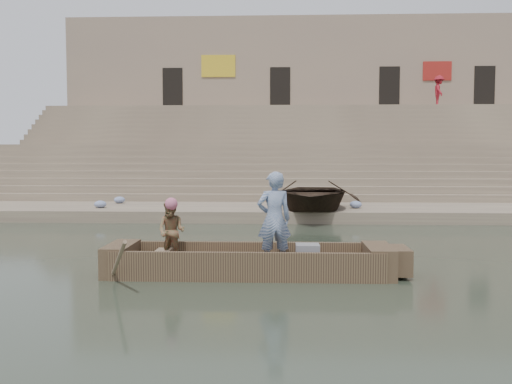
# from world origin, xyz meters

# --- Properties ---
(ground) EXTENTS (120.00, 120.00, 0.00)m
(ground) POSITION_xyz_m (0.00, 0.00, 0.00)
(ground) COLOR #2B3628
(ground) RESTS_ON ground
(lower_landing) EXTENTS (32.00, 4.00, 0.40)m
(lower_landing) POSITION_xyz_m (0.00, 8.00, 0.20)
(lower_landing) COLOR gray
(lower_landing) RESTS_ON ground
(mid_landing) EXTENTS (32.00, 3.00, 2.80)m
(mid_landing) POSITION_xyz_m (0.00, 15.50, 1.40)
(mid_landing) COLOR gray
(mid_landing) RESTS_ON ground
(upper_landing) EXTENTS (32.00, 3.00, 5.20)m
(upper_landing) POSITION_xyz_m (0.00, 22.50, 2.60)
(upper_landing) COLOR gray
(upper_landing) RESTS_ON ground
(ghat_steps) EXTENTS (32.00, 11.00, 5.20)m
(ghat_steps) POSITION_xyz_m (0.00, 17.19, 1.80)
(ghat_steps) COLOR gray
(ghat_steps) RESTS_ON ground
(building_wall) EXTENTS (32.00, 5.07, 11.20)m
(building_wall) POSITION_xyz_m (0.00, 26.50, 5.60)
(building_wall) COLOR gray
(building_wall) RESTS_ON ground
(main_rowboat) EXTENTS (5.00, 1.30, 0.22)m
(main_rowboat) POSITION_xyz_m (-2.60, -2.00, 0.11)
(main_rowboat) COLOR brown
(main_rowboat) RESTS_ON ground
(rowboat_trim) EXTENTS (6.04, 2.63, 1.90)m
(rowboat_trim) POSITION_xyz_m (-2.39, -2.00, 0.31)
(rowboat_trim) COLOR brown
(rowboat_trim) RESTS_ON ground
(standing_man) EXTENTS (0.75, 0.58, 1.83)m
(standing_man) POSITION_xyz_m (-2.09, -2.19, 1.14)
(standing_man) COLOR navy
(standing_man) RESTS_ON main_rowboat
(rowing_man) EXTENTS (0.69, 0.60, 1.23)m
(rowing_man) POSITION_xyz_m (-4.16, -1.81, 0.83)
(rowing_man) COLOR #297B42
(rowing_man) RESTS_ON main_rowboat
(television) EXTENTS (0.46, 0.42, 0.40)m
(television) POSITION_xyz_m (-1.45, -2.00, 0.42)
(television) COLOR gray
(television) RESTS_ON main_rowboat
(beached_rowboat) EXTENTS (4.00, 5.27, 1.03)m
(beached_rowboat) POSITION_xyz_m (-0.83, 7.21, 0.91)
(beached_rowboat) COLOR #2D2116
(beached_rowboat) RESTS_ON lower_landing
(pedestrian) EXTENTS (0.79, 1.27, 1.89)m
(pedestrian) POSITION_xyz_m (7.68, 22.30, 6.14)
(pedestrian) COLOR maroon
(pedestrian) RESTS_ON upper_landing
(cloth_bundles) EXTENTS (19.05, 2.33, 0.26)m
(cloth_bundles) POSITION_xyz_m (-1.52, 8.26, 0.53)
(cloth_bundles) COLOR #3F5999
(cloth_bundles) RESTS_ON lower_landing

